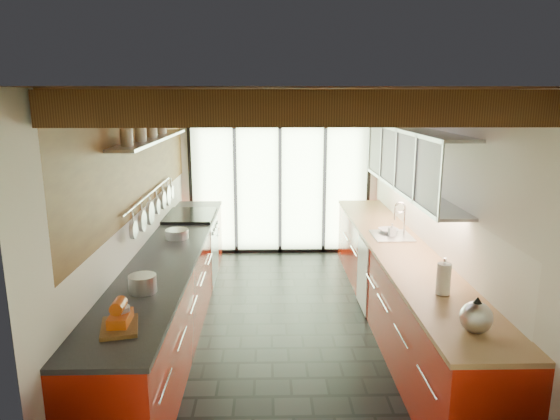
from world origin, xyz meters
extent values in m
plane|color=black|center=(0.00, 0.00, 0.00)|extent=(5.50, 5.50, 0.00)
plane|color=silver|center=(0.00, 2.75, 1.30)|extent=(3.20, 0.00, 3.20)
plane|color=silver|center=(0.00, -2.75, 1.30)|extent=(3.20, 0.00, 3.20)
plane|color=silver|center=(-1.60, 0.00, 1.30)|extent=(0.00, 5.50, 5.50)
plane|color=silver|center=(1.60, 0.00, 1.30)|extent=(0.00, 5.50, 5.50)
plane|color=#472814|center=(0.00, 0.00, 2.60)|extent=(5.50, 5.50, 0.00)
cube|color=#593316|center=(0.00, -2.25, 2.48)|extent=(3.14, 0.14, 0.22)
cube|color=#593316|center=(0.00, -1.35, 2.48)|extent=(3.14, 0.14, 0.22)
cube|color=#593316|center=(0.00, -0.45, 2.48)|extent=(3.14, 0.14, 0.22)
cube|color=#593316|center=(0.00, 0.45, 2.48)|extent=(3.14, 0.14, 0.22)
cube|color=#593316|center=(0.00, 1.35, 2.48)|extent=(3.14, 0.14, 0.22)
cube|color=#593316|center=(0.00, 2.25, 2.48)|extent=(3.14, 0.14, 0.22)
cube|color=brown|center=(0.00, 2.71, 2.35)|extent=(3.14, 0.06, 0.50)
plane|color=brown|center=(-1.57, 0.20, 1.98)|extent=(0.00, 4.90, 4.90)
plane|color=#C6EAAD|center=(0.00, 2.73, 1.08)|extent=(2.90, 0.00, 2.90)
cube|color=black|center=(-1.45, 2.72, 1.07)|extent=(0.05, 0.04, 2.15)
cube|color=black|center=(1.45, 2.72, 1.07)|extent=(0.05, 0.04, 2.15)
cube|color=black|center=(0.00, 2.69, 1.07)|extent=(0.06, 0.05, 2.15)
cube|color=black|center=(0.00, 2.69, 2.15)|extent=(2.90, 0.05, 0.06)
cylinder|color=#B90F0E|center=(0.00, 2.67, 2.35)|extent=(0.34, 0.04, 0.34)
cylinder|color=beige|center=(0.00, 2.65, 2.35)|extent=(0.28, 0.02, 0.28)
cube|color=#A31909|center=(-1.28, 0.00, 0.44)|extent=(0.65, 5.00, 0.88)
cube|color=black|center=(-1.28, 0.00, 0.90)|extent=(0.68, 5.00, 0.04)
cube|color=silver|center=(-1.28, 1.45, 0.44)|extent=(0.66, 0.90, 0.90)
cube|color=black|center=(-1.28, 1.45, 0.93)|extent=(0.65, 0.90, 0.06)
cube|color=#A31909|center=(1.28, 0.00, 0.44)|extent=(0.65, 5.00, 0.88)
cube|color=#AB7D53|center=(1.28, 0.00, 0.90)|extent=(0.68, 5.00, 0.04)
cube|color=white|center=(0.95, 0.40, 0.44)|extent=(0.02, 0.60, 0.84)
cube|color=silver|center=(1.28, 0.40, 0.93)|extent=(0.45, 0.52, 0.02)
cylinder|color=silver|center=(1.42, 0.40, 1.10)|extent=(0.02, 0.02, 0.34)
torus|color=silver|center=(1.36, 0.40, 1.27)|extent=(0.14, 0.02, 0.14)
plane|color=silver|center=(1.26, 0.30, 1.85)|extent=(0.00, 3.00, 3.00)
cube|color=#9EA0A5|center=(1.43, 0.30, 1.51)|extent=(0.34, 3.00, 0.03)
cube|color=#9EA0A5|center=(1.43, 0.30, 2.19)|extent=(0.34, 3.00, 0.03)
cylinder|color=silver|center=(-1.54, 0.30, 1.47)|extent=(0.02, 2.20, 0.02)
cube|color=silver|center=(-1.45, 0.20, 2.10)|extent=(0.28, 2.60, 0.03)
cylinder|color=silver|center=(-1.50, -0.60, 1.29)|extent=(0.04, 0.18, 0.18)
cylinder|color=silver|center=(-1.50, -0.25, 1.29)|extent=(0.04, 0.22, 0.22)
cylinder|color=silver|center=(-1.50, 0.10, 1.29)|extent=(0.04, 0.26, 0.26)
cylinder|color=silver|center=(-1.50, 0.45, 1.29)|extent=(0.04, 0.18, 0.18)
cylinder|color=silver|center=(-1.50, 0.80, 1.29)|extent=(0.04, 0.22, 0.22)
cylinder|color=silver|center=(-1.50, 1.10, 1.29)|extent=(0.04, 0.26, 0.26)
cylinder|color=silver|center=(-1.50, 1.35, 1.29)|extent=(0.04, 0.18, 0.18)
cube|color=#CC4D10|center=(-1.27, -1.93, 0.97)|extent=(0.14, 0.24, 0.10)
cylinder|color=#CC4D10|center=(-1.27, -1.94, 1.09)|extent=(0.10, 0.16, 0.09)
cylinder|color=silver|center=(-1.27, -1.88, 1.01)|extent=(0.12, 0.12, 0.10)
cylinder|color=silver|center=(-1.27, -1.26, 1.00)|extent=(0.29, 0.29, 0.15)
cylinder|color=silver|center=(-1.27, 0.38, 0.97)|extent=(0.35, 0.35, 0.10)
cube|color=brown|center=(-1.27, -1.96, 0.94)|extent=(0.33, 0.40, 0.03)
sphere|color=silver|center=(1.27, -2.05, 1.03)|extent=(0.30, 0.30, 0.23)
cone|color=black|center=(1.27, -2.05, 1.16)|extent=(0.11, 0.11, 0.06)
cylinder|color=silver|center=(1.27, -1.93, 1.04)|extent=(0.06, 0.09, 0.05)
cylinder|color=white|center=(1.27, -1.38, 1.05)|extent=(0.14, 0.14, 0.27)
cylinder|color=silver|center=(1.27, -1.38, 1.22)|extent=(0.03, 0.03, 0.05)
imported|color=silver|center=(1.27, 0.38, 1.00)|extent=(0.08, 0.08, 0.16)
imported|color=silver|center=(1.27, 0.54, 0.95)|extent=(0.28, 0.28, 0.06)
camera|label=1|loc=(-0.20, -5.28, 2.55)|focal=32.00mm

